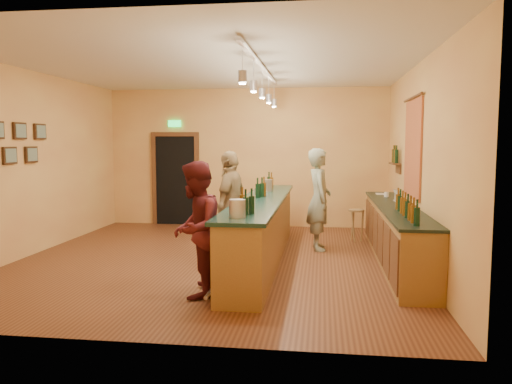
# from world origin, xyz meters

# --- Properties ---
(floor) EXTENTS (7.00, 7.00, 0.00)m
(floor) POSITION_xyz_m (0.00, 0.00, 0.00)
(floor) COLOR #4F2616
(floor) RESTS_ON ground
(ceiling) EXTENTS (6.50, 7.00, 0.02)m
(ceiling) POSITION_xyz_m (0.00, 0.00, 3.20)
(ceiling) COLOR silver
(ceiling) RESTS_ON wall_back
(wall_back) EXTENTS (6.50, 0.02, 3.20)m
(wall_back) POSITION_xyz_m (0.00, 3.50, 1.60)
(wall_back) COLOR #C9814B
(wall_back) RESTS_ON floor
(wall_front) EXTENTS (6.50, 0.02, 3.20)m
(wall_front) POSITION_xyz_m (0.00, -3.50, 1.60)
(wall_front) COLOR #C9814B
(wall_front) RESTS_ON floor
(wall_left) EXTENTS (0.02, 7.00, 3.20)m
(wall_left) POSITION_xyz_m (-3.25, 0.00, 1.60)
(wall_left) COLOR #C9814B
(wall_left) RESTS_ON floor
(wall_right) EXTENTS (0.02, 7.00, 3.20)m
(wall_right) POSITION_xyz_m (3.25, 0.00, 1.60)
(wall_right) COLOR #C9814B
(wall_right) RESTS_ON floor
(doorway) EXTENTS (1.15, 0.09, 2.48)m
(doorway) POSITION_xyz_m (-1.70, 3.47, 1.13)
(doorway) COLOR black
(doorway) RESTS_ON wall_back
(tapestry) EXTENTS (0.03, 1.40, 1.60)m
(tapestry) POSITION_xyz_m (3.23, 0.40, 1.85)
(tapestry) COLOR #A72521
(tapestry) RESTS_ON wall_right
(bottle_shelf) EXTENTS (0.17, 0.55, 0.54)m
(bottle_shelf) POSITION_xyz_m (3.17, 1.90, 1.67)
(bottle_shelf) COLOR #4F2A17
(bottle_shelf) RESTS_ON wall_right
(picture_grid) EXTENTS (0.06, 2.20, 0.70)m
(picture_grid) POSITION_xyz_m (-3.21, -0.75, 1.95)
(picture_grid) COLOR #382111
(picture_grid) RESTS_ON wall_left
(back_counter) EXTENTS (0.60, 4.55, 1.27)m
(back_counter) POSITION_xyz_m (2.97, 0.18, 0.49)
(back_counter) COLOR brown
(back_counter) RESTS_ON floor
(tasting_bar) EXTENTS (0.74, 5.10, 1.38)m
(tasting_bar) POSITION_xyz_m (0.79, -0.00, 0.61)
(tasting_bar) COLOR brown
(tasting_bar) RESTS_ON floor
(pendant_track) EXTENTS (0.11, 4.60, 0.50)m
(pendant_track) POSITION_xyz_m (0.80, -0.00, 2.98)
(pendant_track) COLOR silver
(pendant_track) RESTS_ON ceiling
(bartender) EXTENTS (0.54, 0.73, 1.85)m
(bartender) POSITION_xyz_m (1.72, 1.05, 0.93)
(bartender) COLOR gray
(bartender) RESTS_ON floor
(customer_a) EXTENTS (0.67, 0.85, 1.73)m
(customer_a) POSITION_xyz_m (0.18, -1.96, 0.86)
(customer_a) COLOR #59191E
(customer_a) RESTS_ON floor
(customer_b) EXTENTS (0.62, 1.13, 1.82)m
(customer_b) POSITION_xyz_m (0.25, 0.16, 0.91)
(customer_b) COLOR #997A51
(customer_b) RESTS_ON floor
(bar_stool) EXTENTS (0.31, 0.31, 0.64)m
(bar_stool) POSITION_xyz_m (2.44, 1.89, 0.50)
(bar_stool) COLOR olive
(bar_stool) RESTS_ON floor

